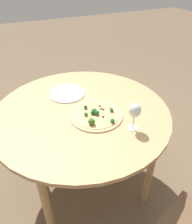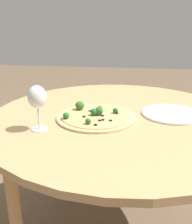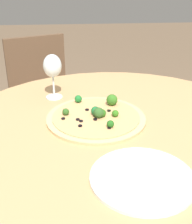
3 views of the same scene
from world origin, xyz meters
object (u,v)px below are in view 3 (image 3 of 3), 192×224
Objects in this scene: chair at (44,101)px; wine_glass at (52,67)px; plate_near at (142,178)px; pizza at (97,116)px.

wine_glass is (0.12, -0.64, 0.44)m from chair.
chair reaches higher than plate_near.
plate_near is at bearing -75.15° from pizza.
chair is 0.79m from wine_glass.
pizza is 0.29m from wine_glass.
pizza reaches higher than plate_near.
pizza is 1.94× the size of wine_glass.
pizza is at bearing -52.00° from wine_glass.
wine_glass reaches higher than pizza.
chair is at bearing 108.00° from pizza.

